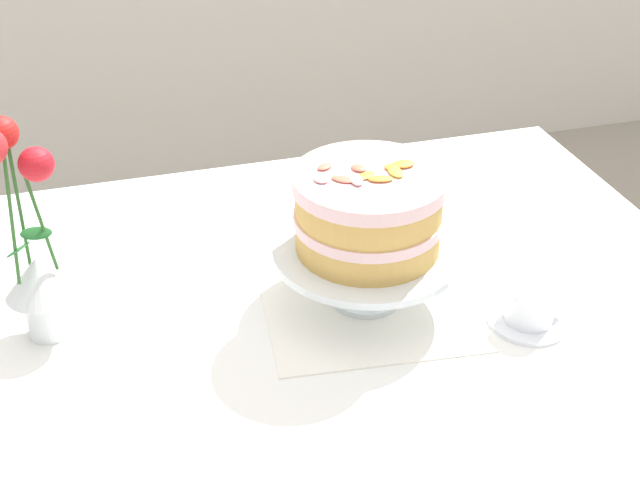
{
  "coord_description": "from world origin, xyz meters",
  "views": [
    {
      "loc": [
        -0.24,
        -1.02,
        1.53
      ],
      "look_at": [
        0.05,
        -0.0,
        0.86
      ],
      "focal_mm": 47.36,
      "sensor_mm": 36.0,
      "label": 1
    }
  ],
  "objects_px": {
    "layer_cake": "(368,211)",
    "flower_vase": "(33,253)",
    "cake_stand": "(367,256)",
    "teacup": "(530,308)",
    "dining_table": "(294,362)"
  },
  "relations": [
    {
      "from": "cake_stand",
      "to": "dining_table",
      "type": "bearing_deg",
      "value": -174.64
    },
    {
      "from": "layer_cake",
      "to": "flower_vase",
      "type": "bearing_deg",
      "value": 173.96
    },
    {
      "from": "cake_stand",
      "to": "layer_cake",
      "type": "height_order",
      "value": "layer_cake"
    },
    {
      "from": "cake_stand",
      "to": "flower_vase",
      "type": "xyz_separation_m",
      "value": [
        -0.48,
        0.05,
        0.06
      ]
    },
    {
      "from": "layer_cake",
      "to": "teacup",
      "type": "distance_m",
      "value": 0.29
    },
    {
      "from": "layer_cake",
      "to": "cake_stand",
      "type": "bearing_deg",
      "value": 127.08
    },
    {
      "from": "dining_table",
      "to": "flower_vase",
      "type": "distance_m",
      "value": 0.43
    },
    {
      "from": "teacup",
      "to": "dining_table",
      "type": "bearing_deg",
      "value": 161.9
    },
    {
      "from": "layer_cake",
      "to": "teacup",
      "type": "height_order",
      "value": "layer_cake"
    },
    {
      "from": "flower_vase",
      "to": "teacup",
      "type": "relative_size",
      "value": 2.84
    },
    {
      "from": "cake_stand",
      "to": "teacup",
      "type": "distance_m",
      "value": 0.26
    },
    {
      "from": "cake_stand",
      "to": "teacup",
      "type": "height_order",
      "value": "cake_stand"
    },
    {
      "from": "dining_table",
      "to": "layer_cake",
      "type": "xyz_separation_m",
      "value": [
        0.12,
        0.01,
        0.25
      ]
    },
    {
      "from": "dining_table",
      "to": "cake_stand",
      "type": "height_order",
      "value": "cake_stand"
    },
    {
      "from": "cake_stand",
      "to": "teacup",
      "type": "relative_size",
      "value": 2.37
    }
  ]
}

